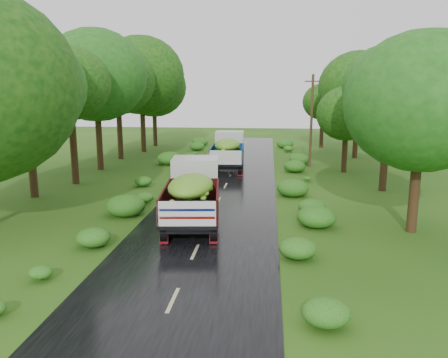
# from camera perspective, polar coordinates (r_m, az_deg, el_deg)

# --- Properties ---
(ground) EXTENTS (120.00, 120.00, 0.00)m
(ground) POSITION_cam_1_polar(r_m,az_deg,el_deg) (13.70, -6.70, -15.50)
(ground) COLOR #1D430E
(ground) RESTS_ON ground
(road) EXTENTS (6.50, 80.00, 0.02)m
(road) POSITION_cam_1_polar(r_m,az_deg,el_deg) (18.21, -3.27, -8.36)
(road) COLOR black
(road) RESTS_ON ground
(road_lines) EXTENTS (0.12, 69.60, 0.00)m
(road_lines) POSITION_cam_1_polar(r_m,az_deg,el_deg) (19.13, -2.79, -7.32)
(road_lines) COLOR #BFB78C
(road_lines) RESTS_ON road
(truck_near) EXTENTS (3.08, 6.91, 2.81)m
(truck_near) POSITION_cam_1_polar(r_m,az_deg,el_deg) (20.55, -4.07, -1.45)
(truck_near) COLOR black
(truck_near) RESTS_ON ground
(truck_far) EXTENTS (2.60, 6.78, 2.81)m
(truck_far) POSITION_cam_1_polar(r_m,az_deg,el_deg) (34.52, 0.57, 3.91)
(truck_far) COLOR black
(truck_far) RESTS_ON ground
(utility_pole) EXTENTS (1.26, 0.50, 7.41)m
(utility_pole) POSITION_cam_1_polar(r_m,az_deg,el_deg) (36.13, 11.35, 7.58)
(utility_pole) COLOR #382616
(utility_pole) RESTS_ON ground
(trees_left) EXTENTS (4.94, 34.10, 9.45)m
(trees_left) POSITION_cam_1_polar(r_m,az_deg,el_deg) (35.22, -16.20, 12.03)
(trees_left) COLOR black
(trees_left) RESTS_ON ground
(trees_right) EXTENTS (5.68, 31.71, 8.12)m
(trees_right) POSITION_cam_1_polar(r_m,az_deg,el_deg) (33.60, 17.85, 10.16)
(trees_right) COLOR black
(trees_right) RESTS_ON ground
(shrubs) EXTENTS (11.90, 44.00, 0.70)m
(shrubs) POSITION_cam_1_polar(r_m,az_deg,el_deg) (26.69, -0.23, -1.10)
(shrubs) COLOR #245714
(shrubs) RESTS_ON ground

